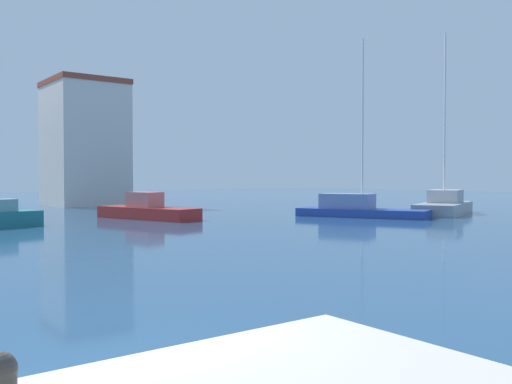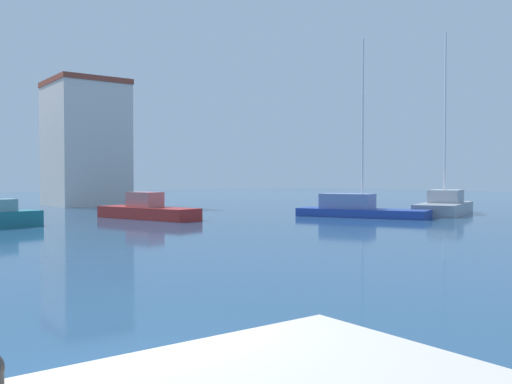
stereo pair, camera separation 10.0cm
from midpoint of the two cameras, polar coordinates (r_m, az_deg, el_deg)
water at (r=31.71m, az=-3.00°, el=-3.30°), size 160.00×160.00×0.00m
sailboat_grey_near_pier at (r=42.68m, az=18.82°, el=-1.27°), size 8.93×6.00×13.06m
motorboat_red_outer_mooring at (r=36.36m, az=-11.01°, el=-1.85°), size 4.06×7.90×1.71m
sailboat_blue_center_channel at (r=38.10m, az=10.38°, el=-1.61°), size 5.96×8.92×11.89m
harbor_office at (r=55.83m, az=-17.02°, el=4.80°), size 6.57×7.62×11.84m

